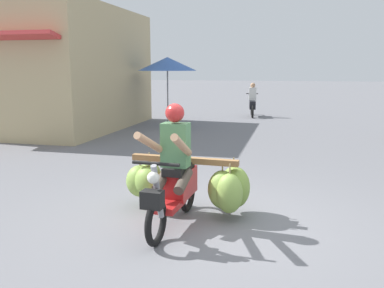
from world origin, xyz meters
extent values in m
plane|color=slate|center=(0.00, 0.00, 0.00)|extent=(120.00, 120.00, 0.00)
torus|color=black|center=(-0.50, -0.75, 0.28)|extent=(0.11, 0.56, 0.56)
torus|color=black|center=(-0.44, 0.45, 0.28)|extent=(0.11, 0.56, 0.56)
cube|color=red|center=(-0.47, -0.25, 0.32)|extent=(0.27, 0.57, 0.08)
cube|color=red|center=(-0.45, 0.15, 0.50)|extent=(0.31, 0.65, 0.36)
cube|color=black|center=(-0.46, 0.07, 0.72)|extent=(0.29, 0.61, 0.10)
cylinder|color=gray|center=(-0.50, -0.69, 0.62)|extent=(0.09, 0.29, 0.69)
cylinder|color=black|center=(-0.50, -0.73, 0.96)|extent=(0.56, 0.07, 0.04)
sphere|color=silver|center=(-0.50, -0.81, 0.82)|extent=(0.14, 0.14, 0.14)
cube|color=black|center=(-0.51, -0.85, 0.58)|extent=(0.25, 0.17, 0.20)
cube|color=red|center=(-0.50, -0.75, 0.58)|extent=(0.11, 0.28, 0.04)
cube|color=olive|center=(-0.45, 0.30, 0.78)|extent=(1.50, 0.18, 0.08)
cube|color=olive|center=(-0.44, 0.48, 0.75)|extent=(1.35, 0.15, 0.06)
ellipsoid|color=#80A443|center=(0.20, 0.55, 0.40)|extent=(0.37, 0.34, 0.52)
cylinder|color=#998459|center=(0.20, 0.55, 0.71)|extent=(0.02, 0.02, 0.15)
ellipsoid|color=#84A847|center=(-1.14, 0.44, 0.40)|extent=(0.43, 0.39, 0.47)
cylinder|color=#998459|center=(-1.14, 0.44, 0.70)|extent=(0.02, 0.02, 0.19)
ellipsoid|color=#8AAE4D|center=(0.20, 0.19, 0.39)|extent=(0.40, 0.37, 0.54)
cylinder|color=#998459|center=(0.20, 0.19, 0.71)|extent=(0.02, 0.02, 0.16)
ellipsoid|color=#84A747|center=(-0.97, 0.35, 0.43)|extent=(0.53, 0.51, 0.44)
cylinder|color=#998459|center=(-0.97, 0.35, 0.71)|extent=(0.02, 0.02, 0.16)
ellipsoid|color=#80A443|center=(0.26, 0.36, 0.42)|extent=(0.43, 0.40, 0.56)
cylinder|color=#998459|center=(0.26, 0.36, 0.73)|extent=(0.02, 0.02, 0.12)
ellipsoid|color=#88AC4B|center=(-1.06, 0.61, 0.40)|extent=(0.43, 0.40, 0.52)
cylinder|color=#998459|center=(-1.06, 0.61, 0.71)|extent=(0.02, 0.02, 0.16)
ellipsoid|color=#8AAE4D|center=(0.08, 0.29, 0.40)|extent=(0.49, 0.47, 0.53)
cylinder|color=#998459|center=(0.08, 0.29, 0.71)|extent=(0.02, 0.02, 0.16)
cube|color=#4C7F51|center=(-0.46, -0.05, 1.05)|extent=(0.35, 0.24, 0.56)
sphere|color=#B22626|center=(-0.47, -0.07, 1.46)|extent=(0.24, 0.24, 0.24)
cylinder|color=tan|center=(-0.29, -0.40, 1.11)|extent=(0.10, 0.72, 0.39)
cylinder|color=tan|center=(-0.68, -0.38, 1.11)|extent=(0.18, 0.72, 0.39)
cylinder|color=#4C4238|center=(-0.33, -0.18, 0.62)|extent=(0.15, 0.45, 0.27)
cylinder|color=#4C4238|center=(-0.61, -0.16, 0.62)|extent=(0.15, 0.45, 0.27)
torus|color=black|center=(-0.74, 12.80, 0.26)|extent=(0.15, 0.53, 0.52)
torus|color=black|center=(-0.60, 11.71, 0.26)|extent=(0.15, 0.53, 0.52)
cube|color=black|center=(-0.66, 12.16, 0.50)|extent=(0.35, 0.92, 0.32)
cylinder|color=black|center=(-0.74, 12.75, 0.92)|extent=(0.50, 0.10, 0.04)
cube|color=silver|center=(-0.66, 12.14, 0.95)|extent=(0.32, 0.24, 0.52)
sphere|color=tan|center=(-0.66, 12.16, 1.30)|extent=(0.20, 0.20, 0.20)
cube|color=tan|center=(-6.53, 7.53, 1.95)|extent=(4.05, 6.06, 3.90)
cylinder|color=#99999E|center=(-3.34, 8.99, 1.00)|extent=(0.05, 0.05, 2.01)
cone|color=#3860B2|center=(-3.34, 8.99, 2.14)|extent=(2.05, 2.05, 0.46)
camera|label=1|loc=(0.96, -4.98, 2.02)|focal=38.58mm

